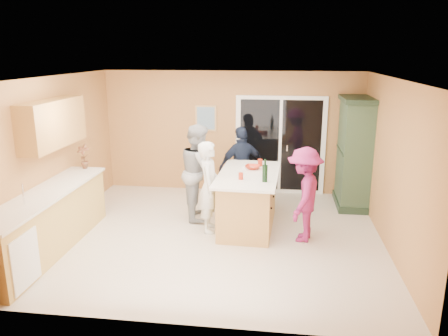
# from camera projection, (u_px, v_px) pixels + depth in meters

# --- Properties ---
(floor) EXTENTS (5.50, 5.50, 0.00)m
(floor) POSITION_uv_depth(u_px,v_px,m) (214.00, 235.00, 7.33)
(floor) COLOR beige
(floor) RESTS_ON ground
(ceiling) EXTENTS (5.50, 5.00, 0.10)m
(ceiling) POSITION_uv_depth(u_px,v_px,m) (213.00, 78.00, 6.65)
(ceiling) COLOR white
(ceiling) RESTS_ON wall_back
(wall_back) EXTENTS (5.50, 0.10, 2.60)m
(wall_back) POSITION_uv_depth(u_px,v_px,m) (231.00, 132.00, 9.39)
(wall_back) COLOR #E8AE5F
(wall_back) RESTS_ON ground
(wall_front) EXTENTS (5.50, 0.10, 2.60)m
(wall_front) POSITION_uv_depth(u_px,v_px,m) (178.00, 217.00, 4.60)
(wall_front) COLOR #E8AE5F
(wall_front) RESTS_ON ground
(wall_left) EXTENTS (0.10, 5.00, 2.60)m
(wall_left) POSITION_uv_depth(u_px,v_px,m) (52.00, 155.00, 7.33)
(wall_left) COLOR #E8AE5F
(wall_left) RESTS_ON ground
(wall_right) EXTENTS (0.10, 5.00, 2.60)m
(wall_right) POSITION_uv_depth(u_px,v_px,m) (392.00, 166.00, 6.65)
(wall_right) COLOR #E8AE5F
(wall_right) RESTS_ON ground
(left_cabinet_run) EXTENTS (0.65, 3.05, 1.24)m
(left_cabinet_run) POSITION_uv_depth(u_px,v_px,m) (42.00, 226.00, 6.51)
(left_cabinet_run) COLOR tan
(left_cabinet_run) RESTS_ON floor
(upper_cabinets) EXTENTS (0.35, 1.60, 0.75)m
(upper_cabinets) POSITION_uv_depth(u_px,v_px,m) (53.00, 123.00, 6.97)
(upper_cabinets) COLOR tan
(upper_cabinets) RESTS_ON wall_left
(sliding_door) EXTENTS (1.90, 0.07, 2.10)m
(sliding_door) POSITION_uv_depth(u_px,v_px,m) (280.00, 145.00, 9.29)
(sliding_door) COLOR white
(sliding_door) RESTS_ON floor
(framed_picture) EXTENTS (0.46, 0.04, 0.56)m
(framed_picture) POSITION_uv_depth(u_px,v_px,m) (206.00, 118.00, 9.35)
(framed_picture) COLOR tan
(framed_picture) RESTS_ON wall_back
(kitchen_island) EXTENTS (1.09, 1.90, 0.97)m
(kitchen_island) POSITION_uv_depth(u_px,v_px,m) (248.00, 202.00, 7.58)
(kitchen_island) COLOR tan
(kitchen_island) RESTS_ON floor
(green_hutch) EXTENTS (0.62, 1.17, 2.15)m
(green_hutch) POSITION_uv_depth(u_px,v_px,m) (354.00, 154.00, 8.51)
(green_hutch) COLOR #1F3322
(green_hutch) RESTS_ON floor
(woman_white) EXTENTS (0.42, 0.60, 1.56)m
(woman_white) POSITION_uv_depth(u_px,v_px,m) (209.00, 187.00, 7.34)
(woman_white) COLOR white
(woman_white) RESTS_ON floor
(woman_grey) EXTENTS (0.85, 0.98, 1.74)m
(woman_grey) POSITION_uv_depth(u_px,v_px,m) (199.00, 172.00, 7.92)
(woman_grey) COLOR gray
(woman_grey) RESTS_ON floor
(woman_navy) EXTENTS (1.01, 0.77, 1.60)m
(woman_navy) POSITION_uv_depth(u_px,v_px,m) (242.00, 167.00, 8.55)
(woman_navy) COLOR #161D32
(woman_navy) RESTS_ON floor
(woman_magenta) EXTENTS (0.79, 1.10, 1.54)m
(woman_magenta) POSITION_uv_depth(u_px,v_px,m) (304.00, 195.00, 6.98)
(woman_magenta) COLOR #8E1E68
(woman_magenta) RESTS_ON floor
(serving_bowl) EXTENTS (0.31, 0.31, 0.06)m
(serving_bowl) POSITION_uv_depth(u_px,v_px,m) (253.00, 167.00, 7.72)
(serving_bowl) COLOR #A52612
(serving_bowl) RESTS_ON kitchen_island
(tulip_vase) EXTENTS (0.26, 0.20, 0.44)m
(tulip_vase) POSITION_uv_depth(u_px,v_px,m) (84.00, 156.00, 7.83)
(tulip_vase) COLOR #B81228
(tulip_vase) RESTS_ON left_cabinet_run
(tumbler_near) EXTENTS (0.10, 0.10, 0.13)m
(tumbler_near) POSITION_uv_depth(u_px,v_px,m) (260.00, 163.00, 7.91)
(tumbler_near) COLOR #A52612
(tumbler_near) RESTS_ON kitchen_island
(tumbler_far) EXTENTS (0.08, 0.08, 0.11)m
(tumbler_far) POSITION_uv_depth(u_px,v_px,m) (241.00, 176.00, 7.08)
(tumbler_far) COLOR #A52612
(tumbler_far) RESTS_ON kitchen_island
(wine_bottle) EXTENTS (0.09, 0.09, 0.37)m
(wine_bottle) POSITION_uv_depth(u_px,v_px,m) (265.00, 173.00, 6.93)
(wine_bottle) COLOR black
(wine_bottle) RESTS_ON kitchen_island
(white_plate) EXTENTS (0.28, 0.28, 0.01)m
(white_plate) POSITION_uv_depth(u_px,v_px,m) (248.00, 168.00, 7.78)
(white_plate) COLOR white
(white_plate) RESTS_ON kitchen_island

